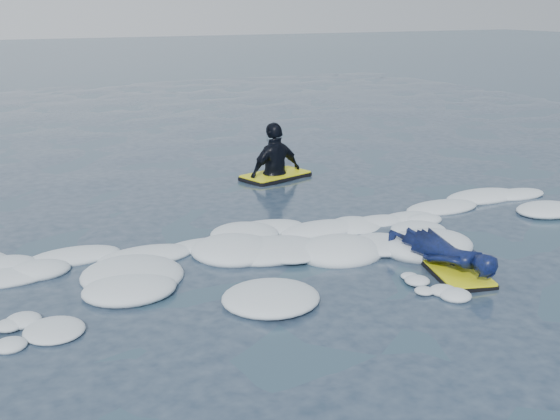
{
  "coord_description": "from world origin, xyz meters",
  "views": [
    {
      "loc": [
        -3.33,
        -6.73,
        3.06
      ],
      "look_at": [
        0.76,
        1.6,
        0.32
      ],
      "focal_mm": 45.0,
      "sensor_mm": 36.0,
      "label": 1
    }
  ],
  "objects": [
    {
      "name": "prone_woman_unit",
      "position": [
        1.88,
        -0.58,
        0.21
      ],
      "size": [
        0.84,
        1.63,
        0.4
      ],
      "rotation": [
        0.0,
        0.0,
        1.28
      ],
      "color": "black",
      "rests_on": "ground"
    },
    {
      "name": "waiting_rider_unit",
      "position": [
        2.05,
        4.41,
        0.08
      ],
      "size": [
        1.39,
        1.01,
        1.87
      ],
      "rotation": [
        0.0,
        0.0,
        0.29
      ],
      "color": "black",
      "rests_on": "ground"
    },
    {
      "name": "ground",
      "position": [
        0.0,
        0.0,
        0.0
      ],
      "size": [
        120.0,
        120.0,
        0.0
      ],
      "primitive_type": "plane",
      "color": "#1C2D43",
      "rests_on": "ground"
    },
    {
      "name": "foam_band",
      "position": [
        0.0,
        1.03,
        0.0
      ],
      "size": [
        12.0,
        3.1,
        0.3
      ],
      "primitive_type": null,
      "color": "white",
      "rests_on": "ground"
    }
  ]
}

